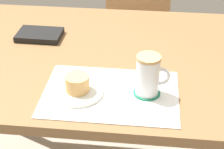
{
  "coord_description": "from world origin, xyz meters",
  "views": [
    {
      "loc": [
        0.16,
        -1.23,
        1.46
      ],
      "look_at": [
        0.05,
        -0.22,
        0.8
      ],
      "focal_mm": 60.0,
      "sensor_mm": 36.0,
      "label": 1
    }
  ],
  "objects_px": {
    "pastry": "(77,83)",
    "coffee_mug": "(148,75)",
    "wooden_chair": "(136,28)",
    "small_book": "(40,35)",
    "dining_table": "(105,70)",
    "pastry_plate": "(78,92)"
  },
  "relations": [
    {
      "from": "wooden_chair",
      "to": "pastry",
      "type": "height_order",
      "value": "wooden_chair"
    },
    {
      "from": "pastry_plate",
      "to": "coffee_mug",
      "type": "relative_size",
      "value": 1.23
    },
    {
      "from": "wooden_chair",
      "to": "pastry_plate",
      "type": "bearing_deg",
      "value": 81.61
    },
    {
      "from": "small_book",
      "to": "wooden_chair",
      "type": "bearing_deg",
      "value": 61.67
    },
    {
      "from": "small_book",
      "to": "dining_table",
      "type": "bearing_deg",
      "value": -20.32
    },
    {
      "from": "wooden_chair",
      "to": "small_book",
      "type": "distance_m",
      "value": 0.81
    },
    {
      "from": "dining_table",
      "to": "pastry",
      "type": "bearing_deg",
      "value": -101.44
    },
    {
      "from": "coffee_mug",
      "to": "dining_table",
      "type": "bearing_deg",
      "value": 124.51
    },
    {
      "from": "dining_table",
      "to": "coffee_mug",
      "type": "relative_size",
      "value": 10.3
    },
    {
      "from": "dining_table",
      "to": "pastry_plate",
      "type": "height_order",
      "value": "pastry_plate"
    },
    {
      "from": "pastry",
      "to": "small_book",
      "type": "distance_m",
      "value": 0.45
    },
    {
      "from": "pastry",
      "to": "coffee_mug",
      "type": "distance_m",
      "value": 0.23
    },
    {
      "from": "pastry_plate",
      "to": "coffee_mug",
      "type": "xyz_separation_m",
      "value": [
        0.22,
        0.02,
        0.07
      ]
    },
    {
      "from": "dining_table",
      "to": "small_book",
      "type": "relative_size",
      "value": 7.6
    },
    {
      "from": "pastry_plate",
      "to": "small_book",
      "type": "bearing_deg",
      "value": 121.42
    },
    {
      "from": "dining_table",
      "to": "pastry_plate",
      "type": "distance_m",
      "value": 0.29
    },
    {
      "from": "coffee_mug",
      "to": "small_book",
      "type": "height_order",
      "value": "coffee_mug"
    },
    {
      "from": "wooden_chair",
      "to": "pastry_plate",
      "type": "xyz_separation_m",
      "value": [
        -0.14,
        -1.04,
        0.26
      ]
    },
    {
      "from": "pastry",
      "to": "wooden_chair",
      "type": "bearing_deg",
      "value": 82.38
    },
    {
      "from": "dining_table",
      "to": "pastry_plate",
      "type": "xyz_separation_m",
      "value": [
        -0.05,
        -0.27,
        0.08
      ]
    },
    {
      "from": "coffee_mug",
      "to": "small_book",
      "type": "distance_m",
      "value": 0.58
    },
    {
      "from": "dining_table",
      "to": "wooden_chair",
      "type": "bearing_deg",
      "value": 83.72
    }
  ]
}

